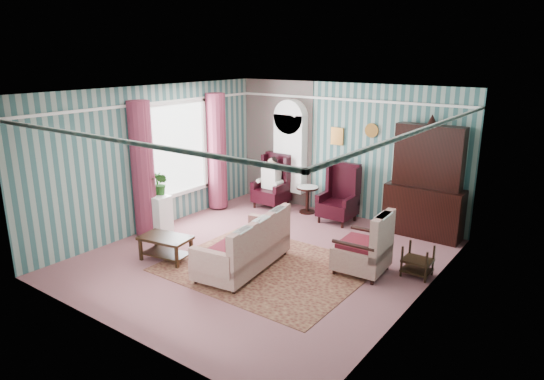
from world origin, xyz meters
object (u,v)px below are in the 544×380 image
Objects in this scene: bookcase at (290,159)px; seated_woman at (271,183)px; plant_stand at (157,215)px; floral_armchair at (362,245)px; wingback_left at (271,181)px; dresser_hutch at (426,178)px; round_side_table at (307,200)px; coffee_table at (166,248)px; sofa at (243,240)px; wingback_right at (338,194)px; nest_table at (418,260)px.

bookcase is 1.90× the size of seated_woman.
floral_armchair is (4.07, 0.79, 0.09)m from plant_stand.
bookcase is at bearing 57.34° from wingback_left.
wingback_left is at bearing 55.78° from floral_armchair.
dresser_hutch reaches higher than floral_armchair.
bookcase is at bearing 159.73° from round_side_table.
round_side_table is at bearing 59.62° from plant_stand.
wingback_left is 3.56m from coffee_table.
seated_woman is 3.39m from sofa.
wingback_right is 1.75m from seated_woman.
bookcase reaches higher than round_side_table.
wingback_right reaches higher than seated_woman.
bookcase is 0.68m from wingback_left.
seated_woman is 2.19× the size of nest_table.
wingback_left is 3.82m from floral_armchair.
round_side_table is at bearing -177.36° from dresser_hutch.
sofa is 1.97m from floral_armchair.
wingback_right is at bearing 0.00° from seated_woman.
wingback_right is at bearing -14.57° from bookcase.
coffee_table is at bearing 114.37° from floral_armchair.
floral_armchair is at bearing -37.85° from bookcase.
nest_table is 4.26m from coffee_table.
wingback_left is 0.04m from seated_woman.
seated_woman is (-1.75, 0.00, -0.04)m from wingback_right.
bookcase is at bearing 14.11° from sofa.
nest_table is (4.07, -1.55, -0.32)m from seated_woman.
floral_armchair is (-0.23, -2.23, -0.69)m from dresser_hutch.
plant_stand is at bearing -166.16° from nest_table.
wingback_left is 1.06× the size of seated_woman.
wingback_right is 3.76m from plant_stand.
floral_armchair reaches higher than coffee_table.
sofa is (2.40, -0.24, 0.11)m from plant_stand.
dresser_hutch reaches higher than round_side_table.
bookcase is at bearing 48.83° from floral_armchair.
dresser_hutch is at bearing -37.86° from sofa.
sofa is at bearing -5.77° from plant_stand.
floral_armchair is at bearing -41.63° from round_side_table.
nest_table is 0.92m from floral_armchair.
nest_table is at bearing -72.61° from dresser_hutch.
wingback_left reaches higher than coffee_table.
round_side_table is (0.90, 0.15, -0.33)m from wingback_left.
coffee_table is (-3.78, -1.97, -0.05)m from nest_table.
sofa is at bearing -61.87° from wingback_left.
plant_stand is at bearing -108.49° from bookcase.
seated_woman is 4.37m from nest_table.
sofa is 1.44m from coffee_table.
plant_stand is (-0.80, -2.75, -0.22)m from wingback_left.
floral_armchair is 1.10× the size of coffee_table.
round_side_table is at bearing 9.46° from wingback_left.
sofa is (-1.90, -3.26, -0.67)m from dresser_hutch.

